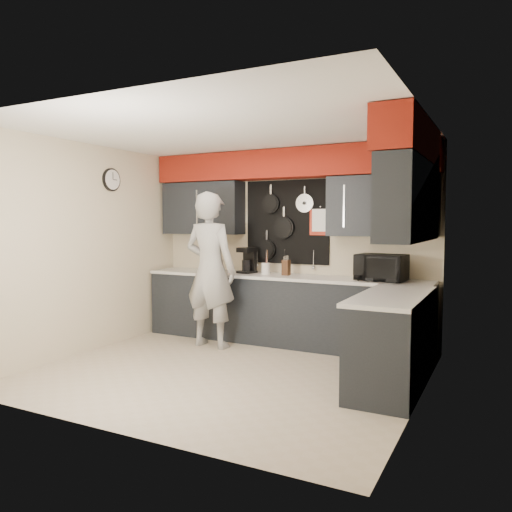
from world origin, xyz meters
The scene contains 10 objects.
ground centered at (0.00, 0.00, 0.00)m, with size 4.00×4.00×0.00m, color #BBAB92.
back_wall_assembly centered at (0.01, 1.60, 2.01)m, with size 4.00×0.36×2.60m.
right_wall_assembly centered at (1.85, 0.26, 1.94)m, with size 0.36×3.50×2.60m.
left_wall_assembly centered at (-1.99, 0.02, 1.33)m, with size 0.05×3.50×2.60m.
base_cabinets centered at (0.49, 1.13, 0.46)m, with size 3.95×2.20×0.92m.
microwave centered at (1.32, 1.42, 1.08)m, with size 0.58×0.39×0.32m, color black.
knife_block centered at (0.06, 1.45, 1.02)m, with size 0.09×0.09×0.20m, color #372411.
utensil_crock centered at (-0.25, 1.48, 1.00)m, with size 0.12×0.12×0.15m, color white.
coffee_maker centered at (-0.53, 1.49, 1.10)m, with size 0.23×0.27×0.36m.
person centered at (-0.76, 0.87, 1.01)m, with size 0.74×0.48×2.01m, color #ACABA9.
Camera 1 is at (2.70, -4.60, 1.64)m, focal length 35.00 mm.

